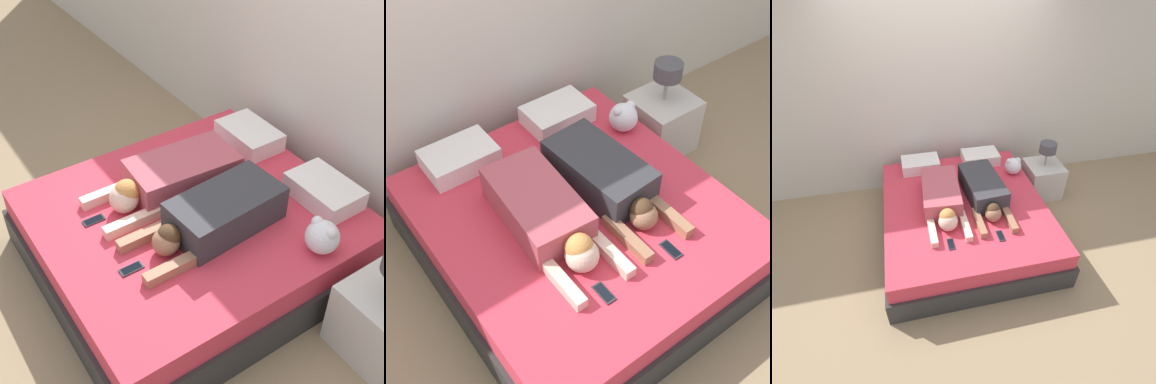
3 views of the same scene
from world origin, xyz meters
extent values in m
plane|color=#9E8460|center=(0.00, 0.00, 0.00)|extent=(12.00, 12.00, 0.00)
cube|color=beige|center=(0.00, 1.16, 1.30)|extent=(12.00, 0.06, 2.60)
cube|color=#2D2D2D|center=(0.00, 0.00, 0.14)|extent=(1.83, 2.02, 0.27)
cube|color=#DB384C|center=(0.00, 0.00, 0.36)|extent=(1.77, 1.96, 0.19)
cube|color=white|center=(-0.40, 0.79, 0.53)|extent=(0.47, 0.32, 0.14)
cube|color=white|center=(0.40, 0.79, 0.53)|extent=(0.47, 0.32, 0.14)
cube|color=#B24C59|center=(-0.24, 0.09, 0.57)|extent=(0.44, 0.75, 0.23)
sphere|color=beige|center=(-0.24, -0.37, 0.56)|extent=(0.20, 0.20, 0.20)
sphere|color=#D18C47|center=(-0.24, -0.34, 0.60)|extent=(0.17, 0.17, 0.17)
cube|color=beige|center=(-0.41, -0.40, 0.49)|extent=(0.07, 0.40, 0.07)
cube|color=beige|center=(-0.08, -0.40, 0.49)|extent=(0.07, 0.40, 0.07)
cube|color=#333338|center=(0.23, 0.09, 0.58)|extent=(0.43, 0.74, 0.24)
sphere|color=#A37051|center=(0.23, -0.34, 0.54)|extent=(0.17, 0.17, 0.17)
sphere|color=#4C331E|center=(0.23, -0.32, 0.58)|extent=(0.15, 0.15, 0.15)
cube|color=#A37051|center=(0.07, -0.38, 0.49)|extent=(0.07, 0.40, 0.07)
cube|color=#A37051|center=(0.39, -0.38, 0.49)|extent=(0.07, 0.40, 0.07)
cube|color=#2D2D33|center=(-0.26, -0.58, 0.46)|extent=(0.06, 0.14, 0.01)
cube|color=black|center=(-0.26, -0.58, 0.47)|extent=(0.05, 0.12, 0.00)
cube|color=#2D2D33|center=(0.24, -0.58, 0.46)|extent=(0.06, 0.14, 0.01)
cube|color=black|center=(0.24, -0.58, 0.47)|extent=(0.05, 0.12, 0.00)
sphere|color=white|center=(0.73, 0.44, 0.56)|extent=(0.21, 0.21, 0.21)
sphere|color=white|center=(0.67, 0.44, 0.64)|extent=(0.07, 0.07, 0.07)
sphere|color=white|center=(0.79, 0.44, 0.64)|extent=(0.07, 0.07, 0.07)
cube|color=beige|center=(1.21, 0.52, 0.23)|extent=(0.46, 0.46, 0.47)
camera|label=1|loc=(2.18, -1.46, 2.78)|focal=50.00mm
camera|label=2|loc=(-1.34, -1.80, 2.93)|focal=50.00mm
camera|label=3|loc=(-0.56, -2.51, 2.62)|focal=28.00mm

